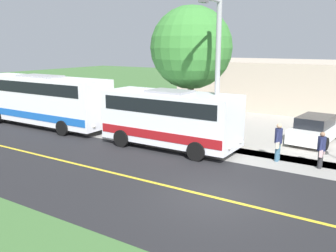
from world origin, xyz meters
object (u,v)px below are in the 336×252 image
Objects in this scene: transit_bus_rear at (42,98)px; pedestrian_waiting at (278,141)px; commercial_building at (332,86)px; street_light_pole at (216,70)px; tree_curbside at (191,48)px; shuttle_bus_front at (170,117)px; parked_car_near at (315,129)px; pedestrian_with_bags at (321,149)px.

transit_bus_rear is 15.19m from pedestrian_waiting.
pedestrian_waiting is at bearing 1.11° from commercial_building.
street_light_pole reaches higher than transit_bus_rear.
transit_bus_rear is 22.48m from commercial_building.
pedestrian_waiting is 0.24× the size of tree_curbside.
shuttle_bus_front is 17.61m from commercial_building.
transit_bus_rear reaches higher than shuttle_bus_front.
pedestrian_waiting is (-0.78, 5.32, -0.69)m from shuttle_bus_front.
parked_car_near is (-4.95, 3.70, -3.35)m from street_light_pole.
transit_bus_rear is at bearing -89.87° from shuttle_bus_front.
commercial_building is (-16.90, 14.83, 0.12)m from transit_bus_rear.
shuttle_bus_front is 5.43m from pedestrian_waiting.
pedestrian_with_bags is at bearing 7.62° from commercial_building.
pedestrian_waiting is at bearing 69.91° from tree_curbside.
street_light_pole is at bearing 91.72° from transit_bus_rear.
street_light_pole reaches higher than pedestrian_with_bags.
transit_bus_rear reaches higher than parked_car_near.
shuttle_bus_front is 4.47m from tree_curbside.
pedestrian_with_bags is at bearing 90.32° from pedestrian_waiting.
commercial_building is at bearing 170.88° from street_light_pole.
shuttle_bus_front is 0.99× the size of street_light_pole.
transit_bus_rear is at bearing -87.25° from pedestrian_with_bags.
street_light_pole is 7.03m from parked_car_near.
tree_curbside reaches higher than street_light_pole.
street_light_pole is at bearing -84.66° from pedestrian_with_bags.
pedestrian_waiting is at bearing 93.05° from transit_bus_rear.
transit_bus_rear is at bearing -41.26° from commercial_building.
transit_bus_rear is (0.02, -9.82, 0.17)m from shuttle_bus_front.
shuttle_bus_front reaches higher than pedestrian_with_bags.
pedestrian_with_bags is at bearing 92.75° from transit_bus_rear.
shuttle_bus_front is at bearing -16.54° from commercial_building.
street_light_pole is 3.88m from tree_curbside.
parked_car_near is (-5.32, 15.88, -1.12)m from transit_bus_rear.
commercial_building is (-16.09, -0.31, 0.98)m from pedestrian_waiting.
pedestrian_with_bags is 0.22× the size of tree_curbside.
tree_curbside is at bearing -69.48° from parked_car_near.
pedestrian_waiting is at bearing 98.42° from street_light_pole.
tree_curbside is at bearing -105.40° from pedestrian_with_bags.
street_light_pole is (-0.34, 2.36, 2.40)m from shuttle_bus_front.
shuttle_bus_front is 3.38m from street_light_pole.
commercial_building is (-16.88, 5.01, 0.29)m from shuttle_bus_front.
pedestrian_with_bags reaches higher than parked_car_near.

